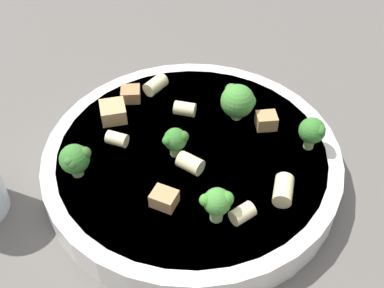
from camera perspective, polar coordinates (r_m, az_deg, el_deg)
The scene contains 17 objects.
ground_plane at distance 0.51m, azimuth 0.00°, elevation -3.44°, with size 2.00×2.00×0.00m, color #5B5651.
pasta_bowl at distance 0.49m, azimuth 0.00°, elevation -1.94°, with size 0.30×0.30×0.03m.
broccoli_floret_0 at distance 0.46m, azimuth -13.70°, elevation -1.79°, with size 0.03×0.03×0.03m.
broccoli_floret_1 at distance 0.48m, azimuth 14.15°, elevation 1.46°, with size 0.03×0.03×0.04m.
broccoli_floret_2 at distance 0.46m, azimuth -1.98°, elevation 0.45°, with size 0.02×0.02×0.03m.
broccoli_floret_3 at distance 0.41m, azimuth 3.08°, elevation -6.89°, with size 0.02×0.03×0.04m.
broccoli_floret_4 at distance 0.51m, azimuth 5.46°, elevation 5.15°, with size 0.04×0.04×0.04m.
rigatoni_0 at distance 0.49m, azimuth -8.88°, elevation 0.60°, with size 0.01×0.01×0.02m, color beige.
rigatoni_1 at distance 0.52m, azimuth -0.87°, elevation 4.18°, with size 0.02×0.02×0.02m, color beige.
rigatoni_2 at distance 0.42m, azimuth 6.00°, elevation -8.20°, with size 0.01×0.01×0.02m, color beige.
rigatoni_3 at distance 0.44m, azimuth 10.76°, elevation -5.39°, with size 0.02×0.02×0.03m, color beige.
rigatoni_4 at distance 0.55m, azimuth -4.34°, elevation 7.00°, with size 0.02×0.02×0.03m, color beige.
rigatoni_5 at distance 0.46m, azimuth -0.21°, elevation -2.30°, with size 0.02×0.02×0.02m, color beige.
chicken_chunk_0 at distance 0.54m, azimuth -7.29°, elevation 5.89°, with size 0.02×0.02×0.01m, color #A87A4C.
chicken_chunk_1 at distance 0.52m, azimuth -9.34°, elevation 3.78°, with size 0.03×0.03×0.02m, color tan.
chicken_chunk_2 at distance 0.43m, azimuth -3.12°, elevation -6.55°, with size 0.02×0.02×0.01m, color tan.
chicken_chunk_3 at distance 0.51m, azimuth 8.79°, elevation 2.74°, with size 0.02×0.02×0.02m, color tan.
Camera 1 is at (0.31, 0.12, 0.38)m, focal length 45.00 mm.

